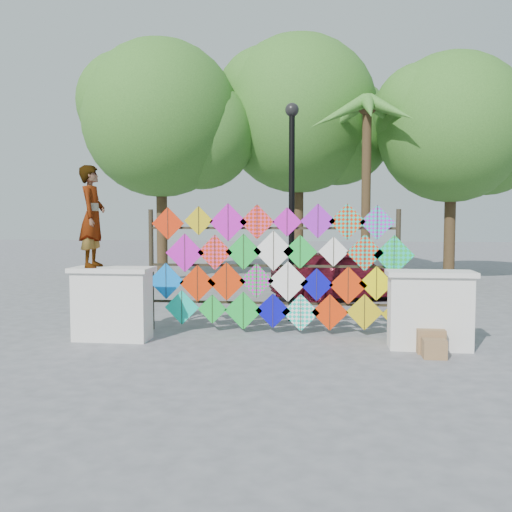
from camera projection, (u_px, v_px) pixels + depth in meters
name	position (u px, v px, depth m)	size (l,w,h in m)	color
ground	(267.00, 341.00, 9.88)	(80.00, 80.00, 0.00)	gray
parapet_left	(112.00, 303.00, 9.97)	(1.40, 0.65, 1.28)	white
parapet_right	(430.00, 309.00, 9.31)	(1.40, 0.65, 1.28)	white
kite_rack	(275.00, 268.00, 10.50)	(4.93, 0.24, 2.41)	black
tree_west	(164.00, 120.00, 18.98)	(5.85, 5.20, 8.01)	#4D3B21
tree_mid	(302.00, 115.00, 20.38)	(6.30, 5.60, 8.61)	#4D3B21
tree_east	(455.00, 129.00, 18.34)	(5.40, 4.80, 7.42)	#4D3B21
palm_tree	(367.00, 124.00, 17.19)	(3.62, 3.62, 5.83)	#4D3B21
vendor_woman	(92.00, 216.00, 9.90)	(0.65, 0.42, 1.77)	#99999E
sedan	(345.00, 274.00, 14.81)	(1.57, 3.90, 1.33)	#580F1A
lamppost	(292.00, 191.00, 11.64)	(0.28, 0.28, 4.46)	black
cardboard_box_near	(430.00, 340.00, 9.08)	(0.43, 0.39, 0.39)	olive
cardboard_box_far	(434.00, 348.00, 8.73)	(0.35, 0.32, 0.29)	olive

